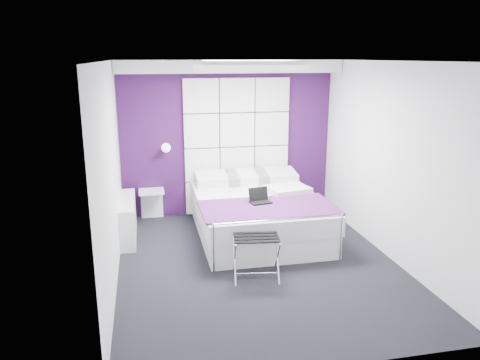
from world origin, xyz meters
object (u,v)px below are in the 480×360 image
(wall_lamp, at_px, (166,147))
(radiator, at_px, (128,219))
(nightstand, at_px, (151,191))
(luggage_rack, at_px, (256,257))
(laptop, at_px, (260,199))
(bed, at_px, (258,214))

(wall_lamp, height_order, radiator, wall_lamp)
(nightstand, relative_size, luggage_rack, 0.75)
(radiator, xyz_separation_m, laptop, (1.87, -0.64, 0.39))
(nightstand, distance_m, luggage_rack, 2.69)
(wall_lamp, distance_m, laptop, 1.94)
(bed, bearing_deg, nightstand, 147.29)
(bed, xyz_separation_m, laptop, (-0.06, -0.36, 0.36))
(bed, bearing_deg, laptop, -99.91)
(radiator, relative_size, bed, 0.53)
(radiator, height_order, bed, bed)
(wall_lamp, xyz_separation_m, luggage_rack, (0.93, -2.44, -0.95))
(wall_lamp, xyz_separation_m, radiator, (-0.64, -0.76, -0.92))
(laptop, bearing_deg, luggage_rack, -116.95)
(radiator, relative_size, nightstand, 2.94)
(bed, bearing_deg, radiator, 171.69)
(bed, height_order, laptop, laptop)
(wall_lamp, bearing_deg, luggage_rack, -69.19)
(bed, relative_size, laptop, 7.77)
(nightstand, height_order, luggage_rack, luggage_rack)
(radiator, bearing_deg, luggage_rack, -47.01)
(bed, bearing_deg, wall_lamp, 141.15)
(nightstand, xyz_separation_m, laptop, (1.50, -1.36, 0.19))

